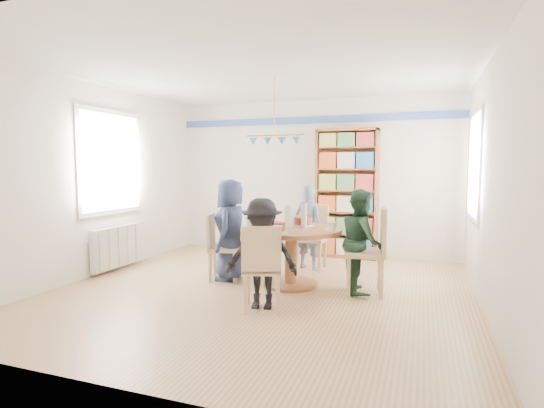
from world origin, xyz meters
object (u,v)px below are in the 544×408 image
at_px(dining_table, 291,243).
at_px(person_left, 231,230).
at_px(bookshelf, 347,195).
at_px(person_near, 262,254).
at_px(chair_left, 219,243).
at_px(person_right, 361,241).
at_px(chair_right, 373,247).
at_px(radiator, 117,247).
at_px(chair_near, 262,264).
at_px(person_far, 309,227).
at_px(chair_far, 313,233).

xyz_separation_m(dining_table, person_left, (-0.86, 0.02, 0.13)).
height_order(person_left, bookshelf, bookshelf).
xyz_separation_m(person_near, bookshelf, (0.41, 2.92, 0.46)).
height_order(chair_left, person_near, person_near).
distance_m(chair_left, person_right, 1.91).
distance_m(chair_right, person_left, 1.90).
height_order(radiator, chair_near, chair_near).
bearing_deg(person_left, person_far, 130.12).
xyz_separation_m(chair_left, chair_far, (1.03, 1.09, 0.03)).
distance_m(dining_table, person_near, 0.94).
relative_size(dining_table, chair_far, 1.36).
bearing_deg(dining_table, bookshelf, 79.34).
relative_size(radiator, person_right, 0.79).
height_order(radiator, person_left, person_left).
relative_size(chair_far, person_right, 0.75).
xyz_separation_m(radiator, person_far, (2.68, 1.01, 0.28)).
bearing_deg(person_far, person_left, 66.12).
height_order(chair_near, person_right, person_right).
distance_m(chair_near, person_right, 1.41).
height_order(chair_far, person_far, person_far).
xyz_separation_m(person_far, bookshelf, (0.39, 1.03, 0.43)).
distance_m(radiator, bookshelf, 3.75).
bearing_deg(chair_right, radiator, -179.33).
bearing_deg(radiator, chair_far, 22.21).
relative_size(chair_right, bookshelf, 0.48).
relative_size(radiator, person_left, 0.73).
distance_m(chair_right, chair_near, 1.46).
bearing_deg(person_near, dining_table, 77.65).
bearing_deg(chair_right, person_left, 178.75).
distance_m(chair_right, chair_far, 1.47).
height_order(dining_table, chair_left, chair_left).
distance_m(chair_left, chair_far, 1.50).
bearing_deg(dining_table, person_right, 1.36).
xyz_separation_m(radiator, person_near, (2.65, -0.88, 0.25)).
bearing_deg(chair_left, person_left, 26.03).
bearing_deg(chair_right, person_far, 137.11).
xyz_separation_m(chair_right, person_left, (-1.89, 0.04, 0.11)).
xyz_separation_m(chair_far, chair_near, (-0.02, -2.10, -0.02)).
distance_m(person_right, bookshelf, 2.07).
xyz_separation_m(radiator, person_left, (1.83, 0.09, 0.33)).
bearing_deg(person_far, chair_near, 109.16).
bearing_deg(chair_far, chair_near, -90.50).
relative_size(dining_table, chair_near, 1.40).
bearing_deg(person_left, chair_far, 131.70).
bearing_deg(person_far, chair_left, 63.72).
distance_m(chair_right, person_near, 1.41).
xyz_separation_m(dining_table, person_right, (0.89, 0.02, 0.08)).
height_order(dining_table, bookshelf, bookshelf).
bearing_deg(chair_near, person_left, 128.76).
bearing_deg(radiator, chair_near, -20.31).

